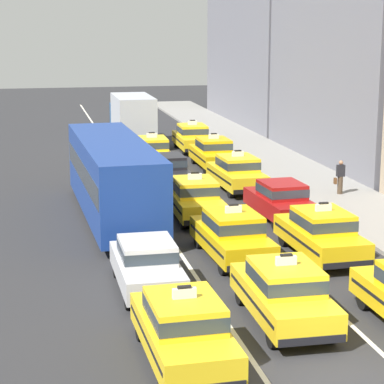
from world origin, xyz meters
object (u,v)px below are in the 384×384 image
taxi_center_second (232,234)px  taxi_center_third (194,198)px  bus_left_third (113,175)px  taxi_right_fifth (213,152)px  sedan_right_third (281,200)px  taxi_right_fourth (237,172)px  taxi_center_fifth (152,151)px  taxi_center_nearest (284,292)px  sedan_center_fourth (167,170)px  taxi_left_nearest (183,328)px  box_truck_center_sixth (132,118)px  taxi_right_second (321,232)px  pedestrian_near_crosswalk (340,177)px  taxi_right_sixth (192,137)px  sedan_left_second (147,264)px

taxi_center_second → taxi_center_third: same height
bus_left_third → taxi_right_fifth: 11.86m
sedan_right_third → taxi_right_fourth: (-0.25, 5.84, 0.03)m
sedan_right_third → taxi_right_fifth: bearing=90.2°
taxi_center_fifth → bus_left_third: bearing=-106.9°
taxi_center_nearest → taxi_center_third: 11.42m
sedan_center_fourth → sedan_right_third: size_ratio=0.99×
taxi_right_fourth → bus_left_third: bearing=-146.9°
sedan_center_fourth → taxi_left_nearest: bearing=-99.0°
sedan_center_fourth → box_truck_center_sixth: 13.29m
taxi_center_second → taxi_right_fourth: bearing=73.9°
taxi_center_second → sedan_center_fourth: bearing=90.4°
sedan_center_fourth → box_truck_center_sixth: box_truck_center_sixth is taller
sedan_center_fourth → taxi_right_second: size_ratio=0.95×
sedan_right_third → taxi_center_nearest: bearing=-108.1°
box_truck_center_sixth → taxi_center_second: bearing=-90.0°
taxi_right_fourth → pedestrian_near_crosswalk: size_ratio=2.97×
bus_left_third → taxi_right_sixth: bus_left_third is taller
taxi_center_nearest → taxi_right_second: 6.20m
taxi_left_nearest → pedestrian_near_crosswalk: bearing=56.4°
taxi_left_nearest → taxi_center_fifth: (3.24, 24.95, 0.00)m
bus_left_third → taxi_right_fourth: (6.35, 4.14, -0.94)m
taxi_center_second → taxi_left_nearest: bearing=-112.9°
sedan_center_fourth → taxi_right_second: bearing=-75.9°
taxi_left_nearest → taxi_center_fifth: 25.16m
box_truck_center_sixth → sedan_right_third: (3.31, -20.57, -0.93)m
sedan_left_second → taxi_center_third: bearing=68.5°
taxi_left_nearest → box_truck_center_sixth: box_truck_center_sixth is taller
taxi_center_nearest → sedan_right_third: 10.98m
sedan_center_fourth → taxi_right_fourth: (3.14, -1.46, 0.03)m
taxi_center_nearest → taxi_right_sixth: (3.43, 27.83, 0.00)m
taxi_center_fifth → box_truck_center_sixth: 7.98m
sedan_center_fourth → taxi_center_nearest: bearing=-90.1°
taxi_center_second → sedan_center_fourth: (-0.09, 11.99, -0.03)m
bus_left_third → taxi_right_fifth: size_ratio=2.47×
taxi_center_second → sedan_left_second: bearing=-143.0°
taxi_center_third → pedestrian_near_crosswalk: size_ratio=2.95×
taxi_right_second → bus_left_third: bearing=133.0°
bus_left_third → pedestrian_near_crosswalk: 10.77m
taxi_center_nearest → taxi_right_fourth: bearing=79.0°
taxi_right_fourth → box_truck_center_sixth: bearing=101.7°
taxi_left_nearest → sedan_right_third: 13.93m
taxi_left_nearest → taxi_center_second: 8.28m
taxi_center_fifth → taxi_center_third: bearing=-90.5°
sedan_left_second → taxi_center_fifth: size_ratio=0.93×
sedan_left_second → box_truck_center_sixth: box_truck_center_sixth is taller
taxi_left_nearest → bus_left_third: bearing=90.4°
sedan_center_fourth → taxi_center_fifth: taxi_center_fifth is taller
taxi_center_nearest → taxi_center_second: 5.75m
sedan_center_fourth → sedan_right_third: same height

